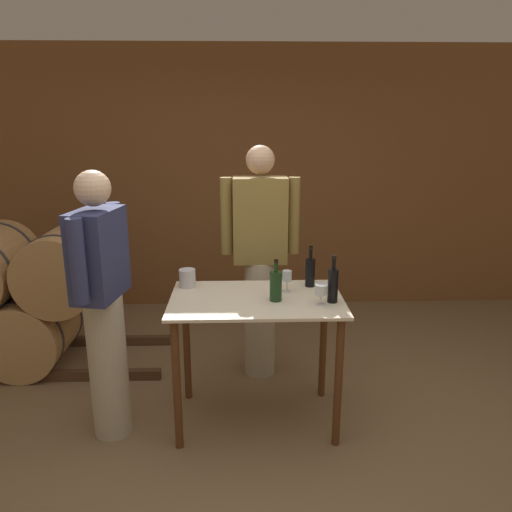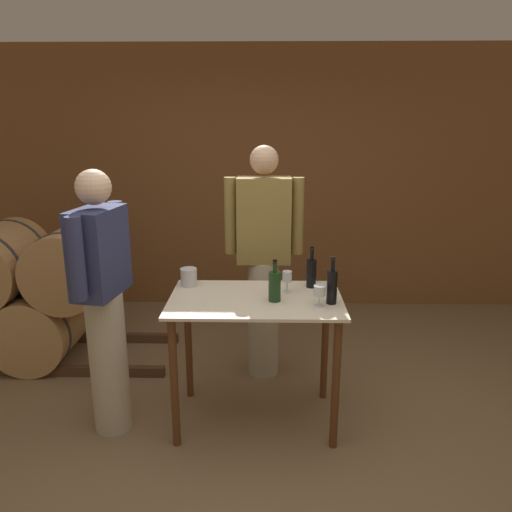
% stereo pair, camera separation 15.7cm
% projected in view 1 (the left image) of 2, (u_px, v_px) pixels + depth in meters
% --- Properties ---
extents(ground_plane, '(14.00, 14.00, 0.00)m').
position_uv_depth(ground_plane, '(248.00, 460.00, 3.01)').
color(ground_plane, brown).
extents(back_wall, '(8.40, 0.05, 2.70)m').
position_uv_depth(back_wall, '(244.00, 181.00, 5.20)').
color(back_wall, brown).
rests_on(back_wall, ground_plane).
extents(barrel_rack, '(2.80, 0.77, 1.17)m').
position_uv_depth(barrel_rack, '(10.00, 299.00, 4.06)').
color(barrel_rack, '#4C331E').
rests_on(barrel_rack, ground_plane).
extents(tasting_table, '(1.10, 0.69, 0.88)m').
position_uv_depth(tasting_table, '(256.00, 322.00, 3.23)').
color(tasting_table, beige).
rests_on(tasting_table, ground_plane).
extents(wine_bottle_far_left, '(0.08, 0.08, 0.27)m').
position_uv_depth(wine_bottle_far_left, '(276.00, 285.00, 3.11)').
color(wine_bottle_far_left, '#193819').
rests_on(wine_bottle_far_left, tasting_table).
extents(wine_bottle_left, '(0.07, 0.07, 0.28)m').
position_uv_depth(wine_bottle_left, '(310.00, 271.00, 3.38)').
color(wine_bottle_left, black).
rests_on(wine_bottle_left, tasting_table).
extents(wine_bottle_center, '(0.06, 0.06, 0.30)m').
position_uv_depth(wine_bottle_center, '(333.00, 284.00, 3.09)').
color(wine_bottle_center, black).
rests_on(wine_bottle_center, tasting_table).
extents(wine_glass_near_left, '(0.06, 0.06, 0.15)m').
position_uv_depth(wine_glass_near_left, '(287.00, 277.00, 3.27)').
color(wine_glass_near_left, silver).
rests_on(wine_glass_near_left, tasting_table).
extents(wine_glass_near_center, '(0.07, 0.07, 0.13)m').
position_uv_depth(wine_glass_near_center, '(321.00, 290.00, 3.05)').
color(wine_glass_near_center, silver).
rests_on(wine_glass_near_center, tasting_table).
extents(ice_bucket, '(0.11, 0.11, 0.12)m').
position_uv_depth(ice_bucket, '(187.00, 278.00, 3.38)').
color(ice_bucket, silver).
rests_on(ice_bucket, tasting_table).
extents(person_host, '(0.29, 0.58, 1.71)m').
position_uv_depth(person_host, '(103.00, 303.00, 3.05)').
color(person_host, '#B7AD93').
rests_on(person_host, ground_plane).
extents(person_visitor_with_scarf, '(0.59, 0.24, 1.80)m').
position_uv_depth(person_visitor_with_scarf, '(260.00, 258.00, 3.80)').
color(person_visitor_with_scarf, '#B7AD93').
rests_on(person_visitor_with_scarf, ground_plane).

